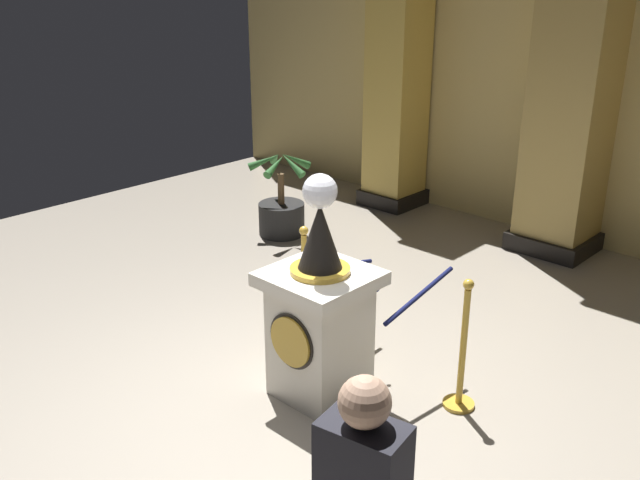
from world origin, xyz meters
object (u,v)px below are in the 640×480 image
object	(u,v)px
stanchion_near	(462,363)
stanchion_far	(304,297)
pedestal_clock	(320,316)
potted_palm_left	(281,211)

from	to	relation	value
stanchion_near	stanchion_far	world-z (taller)	stanchion_near
pedestal_clock	stanchion_far	distance (m)	1.01
pedestal_clock	potted_palm_left	bearing A→B (deg)	141.10
pedestal_clock	stanchion_near	world-z (taller)	pedestal_clock
pedestal_clock	stanchion_far	bearing A→B (deg)	141.52
pedestal_clock	stanchion_near	xyz separation A→B (m)	(0.89, 0.59, -0.30)
stanchion_far	potted_palm_left	size ratio (longest dim) A/B	0.96
stanchion_near	potted_palm_left	xyz separation A→B (m)	(-3.61, 1.60, -0.07)
potted_palm_left	stanchion_far	bearing A→B (deg)	-39.07
stanchion_far	stanchion_near	bearing A→B (deg)	-0.35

